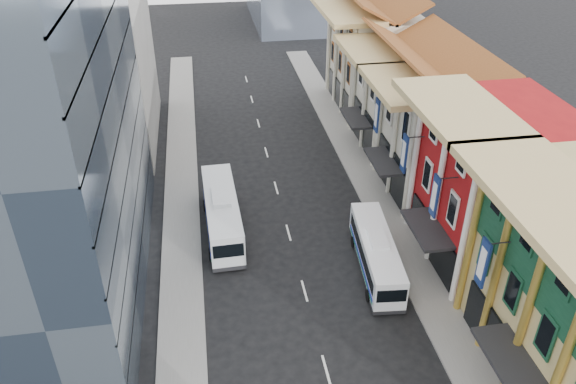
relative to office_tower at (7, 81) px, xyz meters
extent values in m
cube|color=slate|center=(25.50, 3.00, -14.93)|extent=(3.00, 90.00, 0.15)
cube|color=slate|center=(8.50, 3.00, -14.93)|extent=(3.00, 90.00, 0.15)
cube|color=maroon|center=(31.00, -2.00, -9.00)|extent=(8.00, 10.00, 12.00)
cube|color=beige|center=(31.00, 7.50, -10.00)|extent=(8.00, 9.00, 10.00)
cube|color=beige|center=(31.00, 16.50, -10.00)|extent=(8.00, 9.00, 10.00)
cube|color=beige|center=(31.00, 27.00, -9.50)|extent=(8.00, 12.00, 11.00)
cube|color=#3B4A5E|center=(0.00, 0.00, 0.00)|extent=(12.00, 26.00, 30.00)
cube|color=gray|center=(1.00, 23.00, -8.00)|extent=(10.00, 18.00, 14.00)
camera|label=1|loc=(11.12, -33.11, 11.69)|focal=35.00mm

